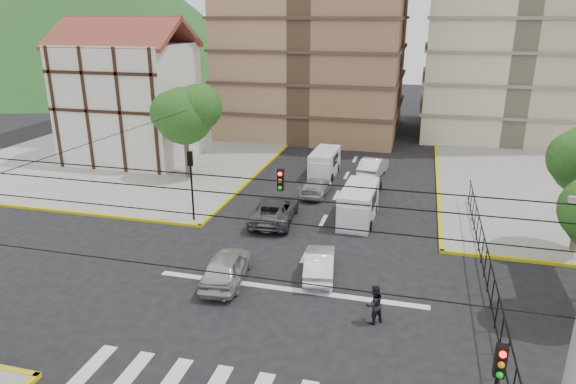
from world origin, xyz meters
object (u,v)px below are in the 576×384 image
(car_silver_front_left, at_px, (226,267))
(car_white_front_right, at_px, (320,263))
(pedestrian_crosswalk, at_px, (374,304))
(traffic_light_nw, at_px, (191,174))
(van_right_lane, at_px, (358,206))
(van_left_lane, at_px, (324,164))

(car_silver_front_left, height_order, car_white_front_right, car_silver_front_left)
(car_white_front_right, bearing_deg, pedestrian_crosswalk, 121.83)
(traffic_light_nw, bearing_deg, pedestrian_crosswalk, -35.02)
(van_right_lane, xyz_separation_m, car_silver_front_left, (-5.17, -9.19, -0.30))
(traffic_light_nw, bearing_deg, van_left_lane, 62.39)
(pedestrian_crosswalk, bearing_deg, traffic_light_nw, -77.35)
(car_silver_front_left, distance_m, pedestrian_crosswalk, 7.45)
(van_left_lane, bearing_deg, van_right_lane, -65.46)
(van_right_lane, bearing_deg, pedestrian_crosswalk, -77.28)
(van_left_lane, bearing_deg, car_white_front_right, -78.67)
(pedestrian_crosswalk, bearing_deg, car_silver_front_left, -56.12)
(van_right_lane, xyz_separation_m, van_left_lane, (-3.85, 8.96, -0.08))
(van_left_lane, height_order, car_white_front_right, van_left_lane)
(car_silver_front_left, bearing_deg, pedestrian_crosswalk, 159.97)
(car_silver_front_left, bearing_deg, traffic_light_nw, -60.67)
(traffic_light_nw, height_order, van_left_lane, traffic_light_nw)
(van_right_lane, bearing_deg, van_left_lane, 115.36)
(van_right_lane, relative_size, pedestrian_crosswalk, 2.83)
(traffic_light_nw, height_order, car_silver_front_left, traffic_light_nw)
(van_left_lane, relative_size, car_white_front_right, 1.13)
(traffic_light_nw, distance_m, car_silver_front_left, 8.44)
(traffic_light_nw, xyz_separation_m, car_white_front_right, (8.95, -4.85, -2.45))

